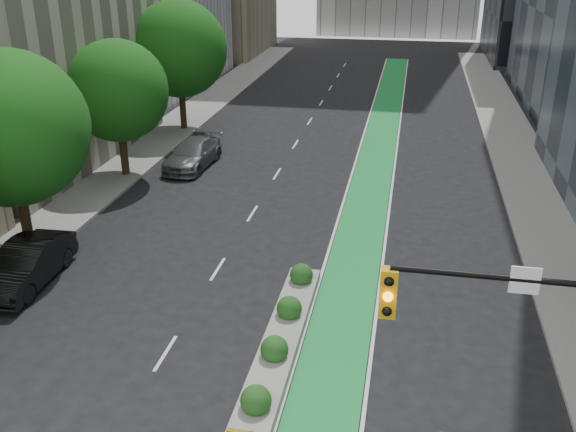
% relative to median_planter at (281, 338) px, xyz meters
% --- Properties ---
extents(sidewalk_left, '(3.60, 90.00, 0.15)m').
position_rel_median_planter_xyz_m(sidewalk_left, '(-13.00, 17.96, -0.30)').
color(sidewalk_left, gray).
rests_on(sidewalk_left, ground).
extents(sidewalk_right, '(3.60, 90.00, 0.15)m').
position_rel_median_planter_xyz_m(sidewalk_right, '(10.60, 17.96, -0.30)').
color(sidewalk_right, gray).
rests_on(sidewalk_right, ground).
extents(bike_lane_paint, '(2.20, 70.00, 0.01)m').
position_rel_median_planter_xyz_m(bike_lane_paint, '(1.80, 22.96, -0.37)').
color(bike_lane_paint, '#1A933D').
rests_on(bike_lane_paint, ground).
extents(tree_mid, '(6.40, 6.40, 8.78)m').
position_rel_median_planter_xyz_m(tree_mid, '(-12.20, 4.96, 5.20)').
color(tree_mid, black).
rests_on(tree_mid, ground).
extents(tree_midfar, '(5.60, 5.60, 7.76)m').
position_rel_median_planter_xyz_m(tree_midfar, '(-12.20, 14.96, 4.57)').
color(tree_midfar, black).
rests_on(tree_midfar, ground).
extents(tree_far, '(6.60, 6.60, 9.00)m').
position_rel_median_planter_xyz_m(tree_far, '(-12.20, 24.96, 5.32)').
color(tree_far, black).
rests_on(tree_far, ground).
extents(median_planter, '(1.20, 10.26, 1.10)m').
position_rel_median_planter_xyz_m(median_planter, '(0.00, 0.00, 0.00)').
color(median_planter, gray).
rests_on(median_planter, ground).
extents(parked_car_left_mid, '(2.00, 5.20, 1.69)m').
position_rel_median_planter_xyz_m(parked_car_left_mid, '(-10.69, 2.41, 0.47)').
color(parked_car_left_mid, black).
rests_on(parked_car_left_mid, ground).
extents(parked_car_left_far, '(2.55, 5.57, 1.58)m').
position_rel_median_planter_xyz_m(parked_car_left_far, '(-8.91, 17.30, 0.42)').
color(parked_car_left_far, '#545759').
rests_on(parked_car_left_far, ground).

